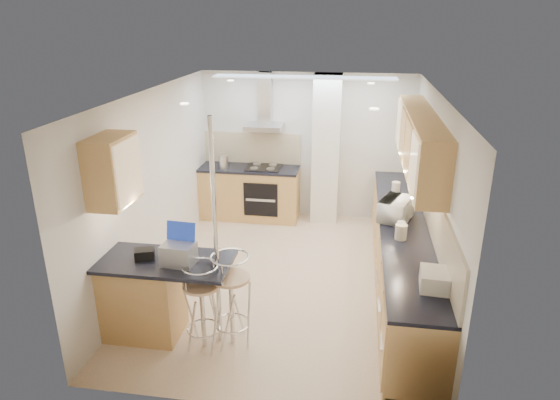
% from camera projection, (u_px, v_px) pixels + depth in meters
% --- Properties ---
extents(ground, '(4.80, 4.80, 0.00)m').
position_uv_depth(ground, '(287.00, 279.00, 6.80)').
color(ground, '#D4B18D').
rests_on(ground, ground).
extents(room_shell, '(3.64, 4.84, 2.51)m').
position_uv_depth(room_shell, '(315.00, 164.00, 6.56)').
color(room_shell, silver).
rests_on(room_shell, ground).
extents(right_counter, '(0.63, 4.40, 0.92)m').
position_uv_depth(right_counter, '(402.00, 256.00, 6.42)').
color(right_counter, tan).
rests_on(right_counter, ground).
extents(back_counter, '(1.70, 0.63, 0.92)m').
position_uv_depth(back_counter, '(250.00, 192.00, 8.72)').
color(back_counter, tan).
rests_on(back_counter, ground).
extents(peninsula, '(1.47, 0.72, 0.94)m').
position_uv_depth(peninsula, '(166.00, 298.00, 5.45)').
color(peninsula, tan).
rests_on(peninsula, ground).
extents(microwave, '(0.51, 0.60, 0.28)m').
position_uv_depth(microwave, '(396.00, 209.00, 6.33)').
color(microwave, white).
rests_on(microwave, right_counter).
extents(laptop, '(0.35, 0.27, 0.23)m').
position_uv_depth(laptop, '(179.00, 254.00, 5.17)').
color(laptop, '#9B9EA3').
rests_on(laptop, peninsula).
extents(bag, '(0.24, 0.21, 0.11)m').
position_uv_depth(bag, '(145.00, 254.00, 5.30)').
color(bag, black).
rests_on(bag, peninsula).
extents(bar_stool_near, '(0.52, 0.52, 0.99)m').
position_uv_depth(bar_stool_near, '(202.00, 306.00, 5.25)').
color(bar_stool_near, tan).
rests_on(bar_stool_near, ground).
extents(bar_stool_end, '(0.61, 0.61, 1.06)m').
position_uv_depth(bar_stool_end, '(231.00, 300.00, 5.31)').
color(bar_stool_end, tan).
rests_on(bar_stool_end, ground).
extents(jar_a, '(0.16, 0.16, 0.16)m').
position_uv_depth(jar_a, '(396.00, 187.00, 7.31)').
color(jar_a, beige).
rests_on(jar_a, right_counter).
extents(jar_b, '(0.13, 0.13, 0.15)m').
position_uv_depth(jar_b, '(414.00, 202.00, 6.75)').
color(jar_b, beige).
rests_on(jar_b, right_counter).
extents(jar_c, '(0.16, 0.16, 0.18)m').
position_uv_depth(jar_c, '(401.00, 232.00, 5.80)').
color(jar_c, beige).
rests_on(jar_c, right_counter).
extents(jar_d, '(0.11, 0.11, 0.14)m').
position_uv_depth(jar_d, '(401.00, 227.00, 5.98)').
color(jar_d, white).
rests_on(jar_d, right_counter).
extents(bread_bin, '(0.29, 0.35, 0.18)m').
position_uv_depth(bread_bin, '(434.00, 280.00, 4.76)').
color(bread_bin, beige).
rests_on(bread_bin, right_counter).
extents(kettle, '(0.16, 0.16, 0.23)m').
position_uv_depth(kettle, '(224.00, 162.00, 8.46)').
color(kettle, silver).
rests_on(kettle, back_counter).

